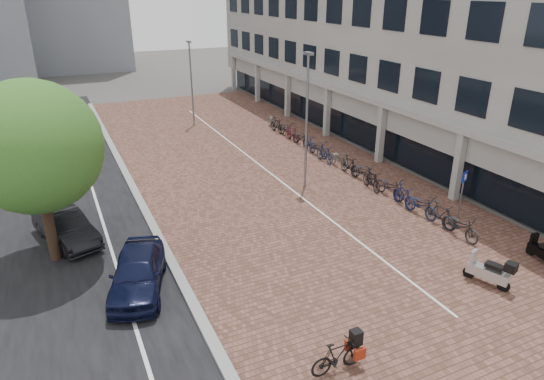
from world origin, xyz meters
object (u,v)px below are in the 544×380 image
(scooter_back, at_px, (488,270))
(parking_sign, at_px, (463,188))
(car_navy, at_px, (137,272))
(car_dark, at_px, (66,227))
(scooter_mid, at_px, (543,251))
(hero_bike, at_px, (338,356))

(scooter_back, xyz_separation_m, parking_sign, (3.03, 4.37, 0.89))
(car_navy, relative_size, car_dark, 1.05)
(car_dark, height_order, scooter_mid, car_dark)
(hero_bike, bearing_deg, parking_sign, -60.59)
(car_dark, height_order, parking_sign, parking_sign)
(scooter_mid, bearing_deg, hero_bike, -162.68)
(car_dark, distance_m, hero_bike, 12.31)
(car_dark, xyz_separation_m, parking_sign, (15.99, -5.04, 0.82))
(scooter_mid, bearing_deg, parking_sign, 98.71)
(scooter_mid, height_order, parking_sign, parking_sign)
(car_navy, bearing_deg, parking_sign, 15.64)
(scooter_mid, bearing_deg, car_navy, 170.60)
(car_navy, distance_m, parking_sign, 14.03)
(car_navy, relative_size, parking_sign, 1.85)
(scooter_back, bearing_deg, hero_bike, 170.30)
(car_dark, bearing_deg, parking_sign, -36.61)
(car_dark, xyz_separation_m, hero_bike, (6.08, -10.70, -0.14))
(car_navy, xyz_separation_m, car_dark, (-1.99, 4.62, -0.06))
(car_navy, distance_m, scooter_mid, 14.73)
(hero_bike, distance_m, parking_sign, 11.45)
(scooter_back, distance_m, parking_sign, 5.39)
(car_dark, bearing_deg, car_navy, -85.84)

